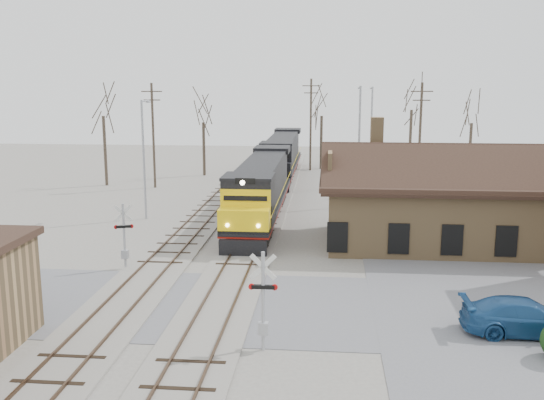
{
  "coord_description": "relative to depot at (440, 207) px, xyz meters",
  "views": [
    {
      "loc": [
        4.85,
        -26.19,
        10.16
      ],
      "look_at": [
        1.6,
        9.0,
        3.23
      ],
      "focal_mm": 40.0,
      "sensor_mm": 36.0,
      "label": 1
    }
  ],
  "objects": [
    {
      "name": "track_siding",
      "position": [
        -16.49,
        3.0,
        -2.34
      ],
      "size": [
        3.4,
        90.0,
        0.24
      ],
      "color": "gray",
      "rests_on": "ground"
    },
    {
      "name": "track_main",
      "position": [
        -11.99,
        3.0,
        -2.34
      ],
      "size": [
        3.4,
        90.0,
        0.24
      ],
      "color": "gray",
      "rests_on": "ground"
    },
    {
      "name": "road",
      "position": [
        -11.99,
        -12.0,
        -2.39
      ],
      "size": [
        60.0,
        9.0,
        0.03
      ],
      "primitive_type": "cube",
      "color": "slate",
      "rests_on": "ground"
    },
    {
      "name": "utility_pole_a",
      "position": [
        -23.82,
        18.63,
        2.84
      ],
      "size": [
        2.0,
        0.24,
        10.03
      ],
      "color": "#382D23",
      "rests_on": "ground"
    },
    {
      "name": "depot",
      "position": [
        0.0,
        0.0,
        0.0
      ],
      "size": [
        15.2,
        9.31,
        7.9
      ],
      "color": "#9C7B50",
      "rests_on": "ground"
    },
    {
      "name": "streetlight_b",
      "position": [
        -4.59,
        11.76,
        3.04
      ],
      "size": [
        0.25,
        2.04,
        9.81
      ],
      "color": "#A5A8AD",
      "rests_on": "ground"
    },
    {
      "name": "parked_car",
      "position": [
        1.0,
        -14.07,
        -1.67
      ],
      "size": [
        5.12,
        2.12,
        1.48
      ],
      "primitive_type": "imported",
      "rotation": [
        0.0,
        0.0,
        1.58
      ],
      "color": "navy",
      "rests_on": "ground"
    },
    {
      "name": "tree_d",
      "position": [
        2.06,
        30.69,
        5.82
      ],
      "size": [
        4.71,
        4.71,
        11.55
      ],
      "color": "#382D23",
      "rests_on": "ground"
    },
    {
      "name": "ground",
      "position": [
        -11.99,
        -12.0,
        -2.41
      ],
      "size": [
        140.0,
        140.0,
        0.0
      ],
      "primitive_type": "plane",
      "color": "gray",
      "rests_on": "ground"
    },
    {
      "name": "tree_e",
      "position": [
        8.17,
        28.65,
        4.31
      ],
      "size": [
        3.85,
        3.85,
        9.44
      ],
      "color": "#382D23",
      "rests_on": "ground"
    },
    {
      "name": "tree_b",
      "position": [
        -20.63,
        26.86,
        4.33
      ],
      "size": [
        3.86,
        3.86,
        9.46
      ],
      "color": "#382D23",
      "rests_on": "ground"
    },
    {
      "name": "streetlight_c",
      "position": [
        -2.95,
        21.59,
        2.98
      ],
      "size": [
        0.25,
        2.04,
        9.68
      ],
      "color": "#A5A8AD",
      "rests_on": "ground"
    },
    {
      "name": "crossbuck_near",
      "position": [
        -9.48,
        -16.56,
        -0.56
      ],
      "size": [
        1.12,
        0.29,
        3.92
      ],
      "rotation": [
        0.0,
        0.0,
        0.0
      ],
      "color": "#A5A8AD",
      "rests_on": "ground"
    },
    {
      "name": "utility_pole_b",
      "position": [
        -9.13,
        31.83,
        3.06
      ],
      "size": [
        2.0,
        0.24,
        10.48
      ],
      "color": "#382D23",
      "rests_on": "ground"
    },
    {
      "name": "tree_c",
      "position": [
        -7.91,
        33.13,
        4.82
      ],
      "size": [
        4.15,
        4.15,
        10.16
      ],
      "color": "#382D23",
      "rests_on": "ground"
    },
    {
      "name": "utility_pole_c",
      "position": [
        1.32,
        18.78,
        2.86
      ],
      "size": [
        2.0,
        0.24,
        10.08
      ],
      "color": "#382D23",
      "rests_on": "ground"
    },
    {
      "name": "crossbuck_far",
      "position": [
        -18.14,
        -7.0,
        -0.66
      ],
      "size": [
        1.02,
        0.41,
        3.68
      ],
      "rotation": [
        0.0,
        0.0,
        3.47
      ],
      "color": "#A5A8AD",
      "rests_on": "ground"
    },
    {
      "name": "tree_a",
      "position": [
        -29.01,
        19.54,
        5.57
      ],
      "size": [
        4.57,
        4.57,
        11.21
      ],
      "color": "#382D23",
      "rests_on": "ground"
    },
    {
      "name": "streetlight_a",
      "position": [
        -20.67,
        5.34,
        2.55
      ],
      "size": [
        0.25,
        2.04,
        8.85
      ],
      "color": "#A5A8AD",
      "rests_on": "ground"
    },
    {
      "name": "locomotive_lead",
      "position": [
        -11.99,
        5.3,
        -0.02
      ],
      "size": [
        3.05,
        20.43,
        4.54
      ],
      "color": "black",
      "rests_on": "ground"
    },
    {
      "name": "locomotive_trailing",
      "position": [
        -11.99,
        26.01,
        -0.02
      ],
      "size": [
        3.05,
        20.43,
        4.29
      ],
      "color": "black",
      "rests_on": "ground"
    }
  ]
}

